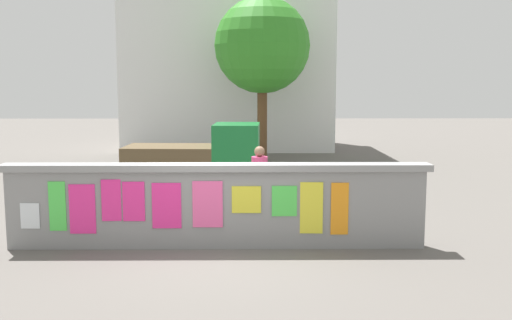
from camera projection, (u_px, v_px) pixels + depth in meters
ground at (231, 176)px, 18.41m from camera, size 60.00×60.00×0.00m
poster_wall at (216, 205)px, 10.37m from camera, size 7.62×0.42×1.52m
auto_rickshaw_truck at (200, 159)px, 15.70m from camera, size 3.66×1.65×1.85m
motorcycle at (320, 177)px, 15.33m from camera, size 1.88×0.68×0.87m
bicycle_near at (336, 214)px, 11.51m from camera, size 1.69×0.45×0.95m
bicycle_far at (145, 205)px, 12.38m from camera, size 1.70×0.44×0.95m
person_walking at (260, 176)px, 12.25m from camera, size 0.45×0.45×1.62m
tree_roadside at (262, 46)px, 21.68m from camera, size 3.58×3.58×6.12m
building_background at (229, 69)px, 26.47m from camera, size 9.34×5.48×7.06m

